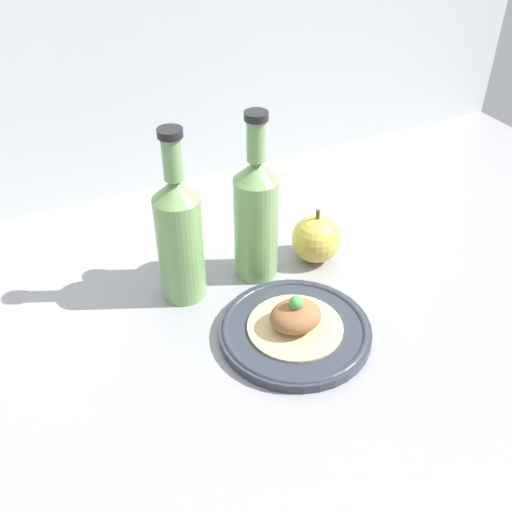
{
  "coord_description": "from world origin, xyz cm",
  "views": [
    {
      "loc": [
        -32.73,
        -61.06,
        66.53
      ],
      "look_at": [
        -0.44,
        6.34,
        10.59
      ],
      "focal_mm": 42.0,
      "sensor_mm": 36.0,
      "label": 1
    }
  ],
  "objects_px": {
    "cider_bottle_left": "(179,235)",
    "cider_bottle_right": "(256,215)",
    "plate": "(295,330)",
    "plated_food": "(296,318)",
    "apple": "(316,239)"
  },
  "relations": [
    {
      "from": "cider_bottle_left",
      "to": "cider_bottle_right",
      "type": "xyz_separation_m",
      "value": [
        0.14,
        0.0,
        0.0
      ]
    },
    {
      "from": "plated_food",
      "to": "plate",
      "type": "bearing_deg",
      "value": 153.43
    },
    {
      "from": "plated_food",
      "to": "cider_bottle_left",
      "type": "distance_m",
      "value": 0.23
    },
    {
      "from": "cider_bottle_left",
      "to": "plate",
      "type": "bearing_deg",
      "value": -55.23
    },
    {
      "from": "cider_bottle_right",
      "to": "apple",
      "type": "xyz_separation_m",
      "value": [
        0.11,
        -0.01,
        -0.08
      ]
    },
    {
      "from": "plate",
      "to": "plated_food",
      "type": "distance_m",
      "value": 0.03
    },
    {
      "from": "plate",
      "to": "cider_bottle_left",
      "type": "xyz_separation_m",
      "value": [
        -0.12,
        0.17,
        0.11
      ]
    },
    {
      "from": "plate",
      "to": "plated_food",
      "type": "xyz_separation_m",
      "value": [
        0.0,
        -0.0,
        0.03
      ]
    },
    {
      "from": "plated_food",
      "to": "cider_bottle_right",
      "type": "distance_m",
      "value": 0.19
    },
    {
      "from": "plated_food",
      "to": "apple",
      "type": "bearing_deg",
      "value": 51.15
    },
    {
      "from": "cider_bottle_right",
      "to": "cider_bottle_left",
      "type": "bearing_deg",
      "value": 180.0
    },
    {
      "from": "plate",
      "to": "plated_food",
      "type": "height_order",
      "value": "plated_food"
    },
    {
      "from": "cider_bottle_left",
      "to": "cider_bottle_right",
      "type": "relative_size",
      "value": 1.0
    },
    {
      "from": "plate",
      "to": "cider_bottle_right",
      "type": "height_order",
      "value": "cider_bottle_right"
    },
    {
      "from": "plated_food",
      "to": "cider_bottle_right",
      "type": "relative_size",
      "value": 0.5
    }
  ]
}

